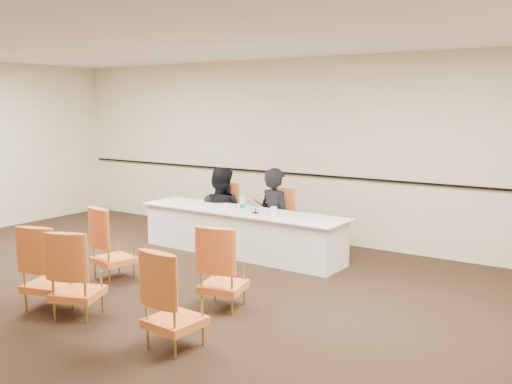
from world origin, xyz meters
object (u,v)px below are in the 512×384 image
(water_bottle, at_px, (243,202))
(aud_chair_front_right, at_px, (223,266))
(aud_chair_back_mid, at_px, (77,273))
(panelist_main_chair, at_px, (275,220))
(panelist_second, at_px, (220,219))
(aud_chair_back_left, at_px, (49,266))
(panelist_main, at_px, (275,223))
(aud_chair_front_left, at_px, (113,243))
(panel_table, at_px, (241,232))
(panelist_second_chair, at_px, (220,212))
(aud_chair_back_right, at_px, (175,298))
(drinking_glass, at_px, (239,207))
(coffee_cup, at_px, (274,212))
(microphone, at_px, (256,205))

(water_bottle, xyz_separation_m, aud_chair_front_right, (1.13, -1.98, -0.33))
(aud_chair_back_mid, bearing_deg, panelist_main_chair, 63.93)
(panelist_main_chair, relative_size, aud_chair_back_mid, 1.00)
(panelist_second, xyz_separation_m, aud_chair_back_left, (0.35, -3.60, 0.11))
(panelist_second, bearing_deg, panelist_main, 167.92)
(panelist_main_chair, xyz_separation_m, aud_chair_front_left, (-0.96, -2.43, 0.00))
(panelist_second, relative_size, water_bottle, 6.67)
(panel_table, relative_size, panelist_second_chair, 3.56)
(aud_chair_back_left, distance_m, aud_chair_back_mid, 0.49)
(panelist_main, bearing_deg, panelist_main_chair, -0.00)
(panelist_main, xyz_separation_m, panelist_second_chair, (-1.09, 0.03, 0.05))
(panel_table, xyz_separation_m, aud_chair_back_mid, (0.03, -3.06, 0.14))
(panelist_main_chair, distance_m, aud_chair_back_right, 3.78)
(panelist_second_chair, bearing_deg, panelist_main_chair, -0.00)
(drinking_glass, distance_m, aud_chair_front_right, 2.32)
(coffee_cup, relative_size, aud_chair_back_mid, 0.15)
(panelist_second_chair, distance_m, water_bottle, 1.07)
(aud_chair_front_left, bearing_deg, panelist_second_chair, 104.22)
(aud_chair_back_left, bearing_deg, panelist_main_chair, 61.78)
(microphone, xyz_separation_m, drinking_glass, (-0.34, 0.08, -0.07))
(panelist_second, xyz_separation_m, aud_chair_back_mid, (0.83, -3.60, 0.11))
(aud_chair_front_right, height_order, aud_chair_back_mid, same)
(aud_chair_back_left, bearing_deg, aud_chair_front_right, 16.42)
(aud_chair_back_left, bearing_deg, panelist_main, 61.78)
(aud_chair_back_right, bearing_deg, aud_chair_back_mid, -177.20)
(water_bottle, height_order, aud_chair_back_right, aud_chair_back_right)
(panelist_main_chair, bearing_deg, panel_table, -117.98)
(panelist_main_chair, height_order, aud_chair_back_right, same)
(panel_table, distance_m, coffee_cup, 0.82)
(aud_chair_front_right, bearing_deg, panel_table, 106.93)
(water_bottle, distance_m, aud_chair_front_right, 2.30)
(aud_chair_back_right, bearing_deg, panelist_main_chair, 111.57)
(panel_table, distance_m, water_bottle, 0.47)
(microphone, bearing_deg, panelist_second, 168.76)
(coffee_cup, relative_size, aud_chair_front_right, 0.15)
(panel_table, bearing_deg, coffee_cup, -13.34)
(coffee_cup, xyz_separation_m, aud_chair_back_left, (-1.15, -2.88, -0.27))
(panelist_second, distance_m, aud_chair_front_left, 2.46)
(drinking_glass, distance_m, coffee_cup, 0.72)
(panelist_main_chair, distance_m, water_bottle, 0.68)
(microphone, xyz_separation_m, aud_chair_back_right, (1.10, -2.98, -0.33))
(panelist_second_chair, relative_size, aud_chair_back_left, 1.00)
(microphone, xyz_separation_m, water_bottle, (-0.29, 0.08, 0.00))
(panelist_second, bearing_deg, panel_table, 135.33)
(panel_table, distance_m, panelist_second_chair, 0.98)
(water_bottle, height_order, drinking_glass, water_bottle)
(panelist_second_chair, xyz_separation_m, aud_chair_back_left, (0.35, -3.60, 0.00))
(panelist_main, height_order, microphone, panelist_main)
(microphone, xyz_separation_m, coffee_cup, (0.36, -0.08, -0.05))
(microphone, xyz_separation_m, aud_chair_back_left, (-0.79, -2.95, -0.33))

